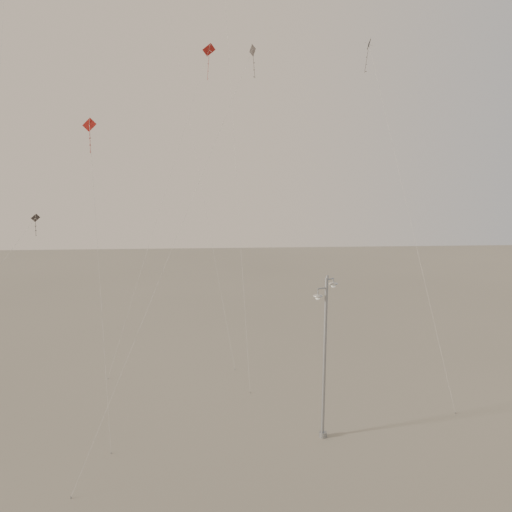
{
  "coord_description": "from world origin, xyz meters",
  "views": [
    {
      "loc": [
        -0.7,
        -27.11,
        15.16
      ],
      "look_at": [
        1.62,
        5.0,
        10.13
      ],
      "focal_mm": 40.0,
      "sensor_mm": 36.0,
      "label": 1
    }
  ],
  "objects": [
    {
      "name": "kite_7",
      "position": [
        -2.23,
        21.24,
        20.86
      ],
      "size": [
        8.1,
        10.18,
        25.4
      ],
      "rotation": [
        0.0,
        0.0,
        0.62
      ],
      "color": "maroon",
      "rests_on": "ground"
    },
    {
      "name": "street_lamp",
      "position": [
        5.29,
        2.92,
        4.99
      ],
      "size": [
        1.47,
        1.05,
        9.35
      ],
      "color": "#92959A",
      "rests_on": "ground"
    },
    {
      "name": "kite_3",
      "position": [
        -7.19,
        4.28,
        13.84
      ],
      "size": [
        1.44,
        3.33,
        17.79
      ],
      "rotation": [
        0.0,
        0.0,
        0.25
      ],
      "color": "maroon",
      "rests_on": "ground"
    },
    {
      "name": "kite_4",
      "position": [
        10.79,
        11.29,
        18.45
      ],
      "size": [
        4.46,
        7.9,
        23.87
      ],
      "rotation": [
        0.0,
        0.0,
        1.57
      ],
      "color": "#302A28",
      "rests_on": "ground"
    },
    {
      "name": "kite_5",
      "position": [
        -3.37,
        19.79,
        23.08
      ],
      "size": [
        5.57,
        7.92,
        31.29
      ],
      "rotation": [
        0.0,
        0.0,
        -0.93
      ],
      "color": "brown",
      "rests_on": "ground"
    },
    {
      "name": "ground",
      "position": [
        0.0,
        0.0,
        0.0
      ],
      "size": [
        160.0,
        160.0,
        0.0
      ],
      "primitive_type": "plane",
      "color": "gray",
      "rests_on": "ground"
    },
    {
      "name": "kite_1",
      "position": [
        -0.32,
        9.35,
        17.31
      ],
      "size": [
        9.7,
        15.72,
        23.37
      ],
      "rotation": [
        0.0,
        0.0,
        -0.79
      ],
      "color": "#302A28",
      "rests_on": "ground"
    }
  ]
}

